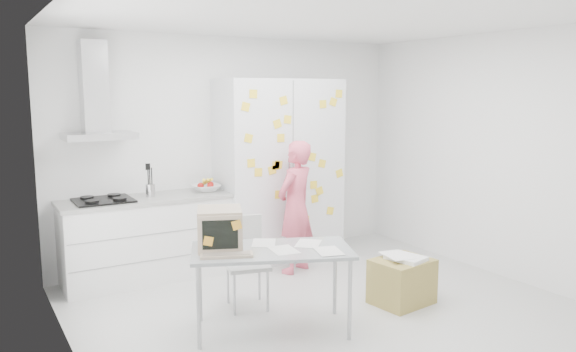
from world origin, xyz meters
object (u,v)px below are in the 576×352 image
chair (245,256)px  cardboard_box (402,281)px  desk (239,239)px  person (296,207)px

chair → cardboard_box: bearing=-15.4°
desk → cardboard_box: size_ratio=2.51×
desk → cardboard_box: desk is taller
person → desk: bearing=17.0°
person → desk: person is taller
desk → chair: desk is taller
chair → person: bearing=47.3°
desk → chair: 0.67m
person → chair: (-0.95, -0.63, -0.27)m
desk → chair: bearing=81.3°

